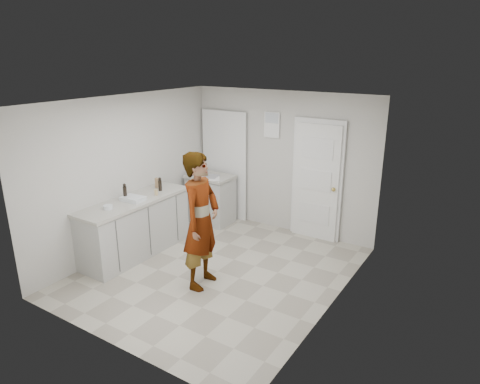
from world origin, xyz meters
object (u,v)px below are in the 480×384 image
Objects in this scene: oil_cruet_a at (160,184)px; spice_jar at (156,192)px; oil_cruet_b at (125,192)px; baking_dish at (133,199)px; egg_bowl at (108,207)px; cake_mix_box at (158,183)px; person at (201,221)px.

spice_jar is at bearing -63.72° from oil_cruet_a.
oil_cruet_b reaches higher than oil_cruet_a.
oil_cruet_b is 0.72× the size of baking_dish.
oil_cruet_b is at bearing -167.79° from baking_dish.
spice_jar is 0.25× the size of baking_dish.
egg_bowl is (0.10, -0.43, -0.10)m from oil_cruet_b.
oil_cruet_a is at bearing -29.20° from cake_mix_box.
oil_cruet_a is at bearing 76.58° from oil_cruet_b.
oil_cruet_b is 0.45m from egg_bowl.
oil_cruet_a is at bearing 88.58° from baking_dish.
cake_mix_box is 0.17m from oil_cruet_a.
spice_jar is 0.34× the size of oil_cruet_b.
cake_mix_box is 0.72m from oil_cruet_b.
person is 13.66× the size of egg_bowl.
egg_bowl is at bearing 93.86° from person.
oil_cruet_b is (-0.15, -0.63, 0.02)m from oil_cruet_a.
spice_jar is at bearing 59.65° from person.
spice_jar is 0.87m from egg_bowl.
oil_cruet_b is at bearing -85.19° from cake_mix_box.
person reaches higher than oil_cruet_a.
baking_dish is at bearing -106.55° from spice_jar.
egg_bowl is at bearing -94.63° from baking_dish.
cake_mix_box reaches higher than egg_bowl.
person reaches higher than oil_cruet_b.
oil_cruet_a reaches higher than spice_jar.
baking_dish is (0.13, 0.03, -0.10)m from oil_cruet_b.
baking_dish is (-0.12, -0.39, -0.02)m from spice_jar.
cake_mix_box is 0.71m from baking_dish.
cake_mix_box is 0.47× the size of baking_dish.
spice_jar is 0.24m from oil_cruet_a.
cake_mix_box is 0.73× the size of oil_cruet_a.
person is 1.61m from oil_cruet_a.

